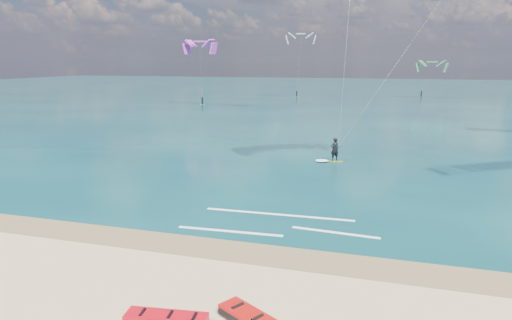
% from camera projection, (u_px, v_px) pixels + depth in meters
% --- Properties ---
extents(ground, '(320.00, 320.00, 0.00)m').
position_uv_depth(ground, '(333.00, 130.00, 54.94)').
color(ground, tan).
rests_on(ground, ground).
extents(wet_sand_strip, '(320.00, 2.40, 0.01)m').
position_uv_depth(wet_sand_strip, '(229.00, 249.00, 20.28)').
color(wet_sand_strip, brown).
rests_on(wet_sand_strip, ground).
extents(sea, '(320.00, 200.00, 0.04)m').
position_uv_depth(sea, '(365.00, 94.00, 114.89)').
color(sea, '#092F34').
rests_on(sea, ground).
extents(kitesurfer_main, '(13.57, 10.06, 19.55)m').
position_uv_depth(kitesurfer_main, '(374.00, 35.00, 31.87)').
color(kitesurfer_main, '#B7E81B').
rests_on(kitesurfer_main, sea).
extents(shoreline_foam, '(9.80, 3.63, 0.01)m').
position_uv_depth(shoreline_foam, '(278.00, 223.00, 23.42)').
color(shoreline_foam, white).
rests_on(shoreline_foam, ground).
extents(distant_kites, '(46.98, 34.32, 13.72)m').
position_uv_depth(distant_kites, '(304.00, 73.00, 92.34)').
color(distant_kites, '#CE3CC4').
rests_on(distant_kites, ground).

